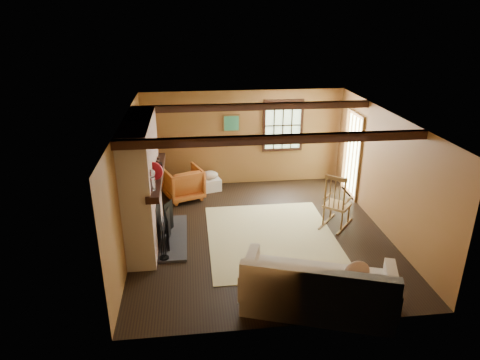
{
  "coord_description": "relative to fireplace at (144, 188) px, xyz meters",
  "views": [
    {
      "loc": [
        -1.3,
        -7.53,
        4.24
      ],
      "look_at": [
        -0.36,
        0.4,
        1.02
      ],
      "focal_mm": 32.0,
      "sensor_mm": 36.0,
      "label": 1
    }
  ],
  "objects": [
    {
      "name": "room_envelope",
      "position": [
        2.45,
        0.26,
        0.53
      ],
      "size": [
        5.02,
        5.52,
        2.44
      ],
      "color": "brown",
      "rests_on": "ground"
    },
    {
      "name": "fireplace",
      "position": [
        0.0,
        0.0,
        0.0
      ],
      "size": [
        1.02,
        2.3,
        2.4
      ],
      "color": "brown",
      "rests_on": "ground"
    },
    {
      "name": "firewood_pile",
      "position": [
        0.18,
        2.38,
        -0.99
      ],
      "size": [
        0.63,
        0.11,
        0.23
      ],
      "color": "brown",
      "rests_on": "ground"
    },
    {
      "name": "rug",
      "position": [
        2.43,
        -0.2,
        -1.1
      ],
      "size": [
        2.5,
        3.0,
        0.01
      ],
      "primitive_type": "cube",
      "color": "beige",
      "rests_on": "ground"
    },
    {
      "name": "armchair",
      "position": [
        0.69,
        1.92,
        -0.72
      ],
      "size": [
        1.06,
        1.07,
        0.77
      ],
      "primitive_type": "imported",
      "rotation": [
        0.0,
        0.0,
        -2.78
      ],
      "color": "#BF6026",
      "rests_on": "ground"
    },
    {
      "name": "basket_pillow",
      "position": [
        1.34,
        2.33,
        -0.7
      ],
      "size": [
        0.42,
        0.34,
        0.2
      ],
      "primitive_type": "ellipsoid",
      "rotation": [
        0.0,
        0.0,
        0.04
      ],
      "color": "beige",
      "rests_on": "laundry_basket"
    },
    {
      "name": "sofa",
      "position": [
        2.71,
        -2.41,
        -0.78
      ],
      "size": [
        2.45,
        1.67,
        0.91
      ],
      "rotation": [
        0.0,
        0.0,
        -0.33
      ],
      "color": "beige",
      "rests_on": "ground"
    },
    {
      "name": "ground",
      "position": [
        2.23,
        0.0,
        -1.1
      ],
      "size": [
        5.5,
        5.5,
        0.0
      ],
      "primitive_type": "plane",
      "color": "black",
      "rests_on": "ground"
    },
    {
      "name": "laundry_basket",
      "position": [
        1.34,
        2.33,
        -0.95
      ],
      "size": [
        0.58,
        0.49,
        0.3
      ],
      "primitive_type": "cube",
      "rotation": [
        0.0,
        0.0,
        0.24
      ],
      "color": "white",
      "rests_on": "ground"
    },
    {
      "name": "rocking_chair",
      "position": [
        3.84,
        0.15,
        -0.61
      ],
      "size": [
        0.88,
        0.93,
        1.16
      ],
      "rotation": [
        0.0,
        0.0,
        2.44
      ],
      "color": "tan",
      "rests_on": "ground"
    }
  ]
}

